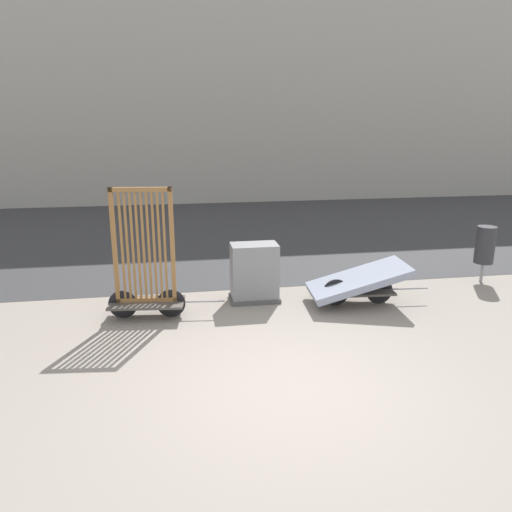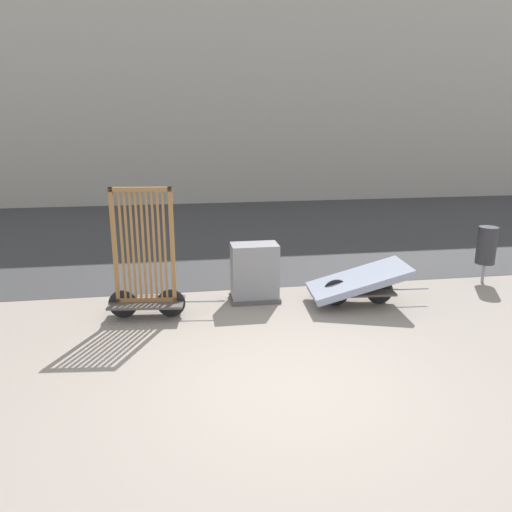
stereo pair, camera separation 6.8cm
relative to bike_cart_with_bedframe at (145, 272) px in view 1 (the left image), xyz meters
name	(u,v)px [view 1 (the left image)]	position (x,y,z in m)	size (l,w,h in m)	color
ground_plane	(291,387)	(1.88, -2.66, -0.81)	(60.00, 60.00, 0.00)	gray
road_strip	(220,232)	(1.88, 6.50, -0.80)	(56.00, 10.67, 0.01)	#38383A
building_facade	(201,71)	(1.88, 13.83, 4.40)	(48.00, 4.00, 10.42)	#B2ADA3
bike_cart_with_bedframe	(145,272)	(0.00, 0.00, 0.00)	(1.97, 0.75, 2.23)	#4C4742
bike_cart_with_mattress	(358,282)	(3.77, 0.00, -0.37)	(2.24, 1.11, 0.78)	#4C4742
utility_cabinet	(254,275)	(1.94, 0.52, -0.30)	(0.91, 0.57, 1.09)	#4C4C4C
trash_bin	(485,245)	(6.78, 0.81, -0.02)	(0.38, 0.38, 1.18)	gray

